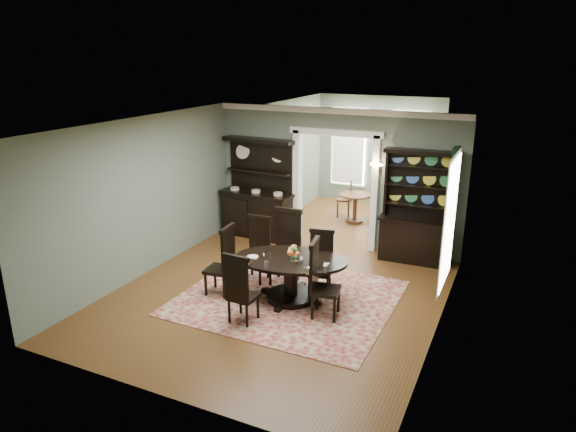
% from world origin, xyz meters
% --- Properties ---
extents(room, '(5.51, 6.01, 3.01)m').
position_xyz_m(room, '(0.00, 0.04, 1.58)').
color(room, brown).
rests_on(room, ground).
extents(parlor, '(3.51, 3.50, 3.01)m').
position_xyz_m(parlor, '(0.00, 5.53, 1.52)').
color(parlor, brown).
rests_on(parlor, ground).
extents(doorway_trim, '(2.08, 0.25, 2.57)m').
position_xyz_m(doorway_trim, '(0.00, 3.00, 1.62)').
color(doorway_trim, white).
rests_on(doorway_trim, floor).
extents(right_window, '(0.15, 1.47, 2.12)m').
position_xyz_m(right_window, '(2.69, 0.93, 1.60)').
color(right_window, white).
rests_on(right_window, wall_right).
extents(wall_sconce, '(0.27, 0.21, 0.21)m').
position_xyz_m(wall_sconce, '(0.95, 2.85, 1.89)').
color(wall_sconce, '#C67C34').
rests_on(wall_sconce, back_wall_right).
extents(rug, '(3.60, 3.15, 0.01)m').
position_xyz_m(rug, '(0.22, 0.10, 0.01)').
color(rug, maroon).
rests_on(rug, floor).
extents(dining_table, '(2.15, 2.14, 0.76)m').
position_xyz_m(dining_table, '(0.28, 0.08, 0.53)').
color(dining_table, black).
rests_on(dining_table, rug).
extents(centerpiece, '(1.50, 0.97, 0.25)m').
position_xyz_m(centerpiece, '(0.37, -0.00, 0.84)').
color(centerpiece, white).
rests_on(centerpiece, dining_table).
extents(chair_far_left, '(0.47, 0.44, 1.23)m').
position_xyz_m(chair_far_left, '(-0.65, 0.61, 0.64)').
color(chair_far_left, black).
rests_on(chair_far_left, rug).
extents(chair_far_mid, '(0.54, 0.51, 1.40)m').
position_xyz_m(chair_far_mid, '(-0.12, 0.74, 0.73)').
color(chair_far_mid, black).
rests_on(chair_far_mid, rug).
extents(chair_far_right, '(0.51, 0.50, 1.16)m').
position_xyz_m(chair_far_right, '(0.63, 0.57, 0.61)').
color(chair_far_right, black).
rests_on(chair_far_right, rug).
extents(chair_end_left, '(0.49, 0.51, 1.28)m').
position_xyz_m(chair_end_left, '(-0.86, -0.24, 0.67)').
color(chair_end_left, black).
rests_on(chair_end_left, rug).
extents(chair_end_right, '(0.53, 0.55, 1.30)m').
position_xyz_m(chair_end_right, '(0.93, -0.25, 0.68)').
color(chair_end_right, black).
rests_on(chair_end_right, rug).
extents(chair_near, '(0.46, 0.44, 1.19)m').
position_xyz_m(chair_near, '(-0.10, -1.02, 0.63)').
color(chair_near, black).
rests_on(chair_near, rug).
extents(sideboard, '(1.76, 0.71, 2.27)m').
position_xyz_m(sideboard, '(-1.78, 2.73, 0.79)').
color(sideboard, black).
rests_on(sideboard, floor).
extents(welsh_dresser, '(1.48, 0.57, 2.29)m').
position_xyz_m(welsh_dresser, '(1.84, 2.75, 0.83)').
color(welsh_dresser, black).
rests_on(welsh_dresser, floor).
extents(parlor_table, '(0.79, 0.79, 0.73)m').
position_xyz_m(parlor_table, '(-0.04, 4.64, 0.47)').
color(parlor_table, '#4F2C16').
rests_on(parlor_table, parlor_floor).
extents(parlor_chair_left, '(0.45, 0.44, 0.97)m').
position_xyz_m(parlor_chair_left, '(-0.39, 4.98, 0.52)').
color(parlor_chair_left, '#4F2C16').
rests_on(parlor_chair_left, parlor_floor).
extents(parlor_chair_right, '(0.43, 0.42, 0.99)m').
position_xyz_m(parlor_chair_right, '(0.52, 4.68, 0.53)').
color(parlor_chair_right, '#4F2C16').
rests_on(parlor_chair_right, parlor_floor).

